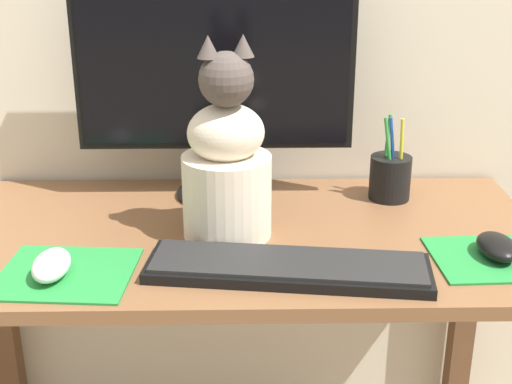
# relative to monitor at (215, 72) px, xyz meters

# --- Properties ---
(desk) EXTENTS (1.16, 0.56, 0.71)m
(desk) POSITION_rel_monitor_xyz_m (0.03, -0.18, -0.38)
(desk) COLOR brown
(desk) RESTS_ON ground_plane
(monitor) EXTENTS (0.56, 0.17, 0.46)m
(monitor) POSITION_rel_monitor_xyz_m (0.00, 0.00, 0.00)
(monitor) COLOR black
(monitor) RESTS_ON desk
(keyboard) EXTENTS (0.48, 0.19, 0.02)m
(keyboard) POSITION_rel_monitor_xyz_m (0.13, -0.35, -0.25)
(keyboard) COLOR black
(keyboard) RESTS_ON desk
(mousepad_left) EXTENTS (0.23, 0.21, 0.00)m
(mousepad_left) POSITION_rel_monitor_xyz_m (-0.24, -0.35, -0.26)
(mousepad_left) COLOR #238438
(mousepad_left) RESTS_ON desk
(mousepad_right) EXTENTS (0.21, 0.18, 0.00)m
(mousepad_right) POSITION_rel_monitor_xyz_m (0.48, -0.31, -0.26)
(mousepad_right) COLOR #238438
(mousepad_right) RESTS_ON desk
(computer_mouse_left) EXTENTS (0.06, 0.10, 0.04)m
(computer_mouse_left) POSITION_rel_monitor_xyz_m (-0.26, -0.36, -0.24)
(computer_mouse_left) COLOR white
(computer_mouse_left) RESTS_ON mousepad_left
(computer_mouse_right) EXTENTS (0.07, 0.10, 0.04)m
(computer_mouse_right) POSITION_rel_monitor_xyz_m (0.49, -0.30, -0.24)
(computer_mouse_right) COLOR black
(computer_mouse_right) RESTS_ON mousepad_right
(cat) EXTENTS (0.22, 0.23, 0.37)m
(cat) POSITION_rel_monitor_xyz_m (0.02, -0.20, -0.12)
(cat) COLOR beige
(cat) RESTS_ON desk
(pen_cup) EXTENTS (0.08, 0.08, 0.18)m
(pen_cup) POSITION_rel_monitor_xyz_m (0.36, -0.02, -0.21)
(pen_cup) COLOR black
(pen_cup) RESTS_ON desk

